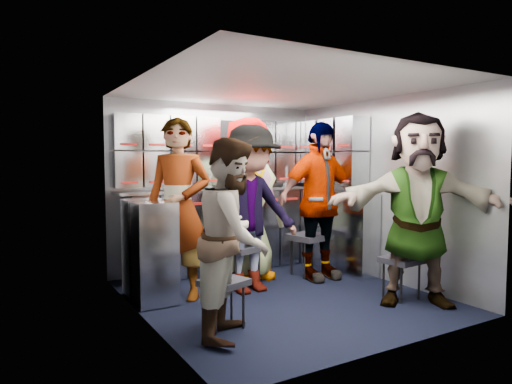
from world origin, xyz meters
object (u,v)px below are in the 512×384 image
jump_seat_near_left (224,285)px  jump_seat_near_right (402,262)px  attendant_arc_a (234,237)px  attendant_arc_b (250,209)px  jump_seat_mid_left (242,250)px  attendant_arc_e (418,208)px  attendant_arc_c (247,199)px  attendant_arc_d (318,201)px  jump_seat_mid_right (309,239)px  attendant_standing (178,209)px  jump_seat_center (240,246)px

jump_seat_near_left → jump_seat_near_right: 1.89m
attendant_arc_a → attendant_arc_b: 1.20m
attendant_arc_a → jump_seat_mid_left: bearing=8.4°
attendant_arc_b → attendant_arc_e: 1.66m
attendant_arc_c → attendant_arc_d: size_ratio=1.03×
jump_seat_mid_right → attendant_arc_e: size_ratio=0.27×
jump_seat_near_left → attendant_arc_c: (0.92, 1.25, 0.58)m
jump_seat_mid_left → attendant_standing: size_ratio=0.27×
jump_seat_near_right → attendant_standing: bearing=149.2°
attendant_arc_c → attendant_arc_e: bearing=-68.3°
jump_seat_near_left → jump_seat_near_right: size_ratio=1.02×
attendant_arc_b → attendant_arc_e: attendant_arc_e is taller
jump_seat_near_right → attendant_arc_b: (-1.19, 0.98, 0.51)m
attendant_arc_b → jump_seat_center: bearing=68.1°
attendant_standing → attendant_arc_d: size_ratio=0.99×
jump_seat_near_left → attendant_arc_a: attendant_arc_a is taller
jump_seat_mid_left → jump_seat_center: (0.23, 0.47, -0.06)m
attendant_arc_e → jump_seat_near_right: bearing=127.8°
jump_seat_near_left → attendant_arc_e: attendant_arc_e is taller
jump_seat_center → jump_seat_mid_right: jump_seat_mid_right is taller
jump_seat_near_right → attendant_arc_a: 1.93m
jump_seat_near_left → jump_seat_center: size_ratio=1.07×
jump_seat_center → jump_seat_near_right: size_ratio=0.96×
attendant_arc_a → attendant_arc_e: (1.88, -0.19, 0.15)m
jump_seat_center → attendant_arc_d: 1.08m
jump_seat_center → attendant_arc_a: attendant_arc_a is taller
jump_seat_near_left → attendant_arc_a: 0.46m
attendant_arc_b → attendant_arc_c: attendant_arc_c is taller
attendant_arc_b → attendant_arc_c: 0.52m
jump_seat_near_left → jump_seat_mid_right: 1.94m
jump_seat_near_left → attendant_arc_e: (1.88, -0.37, 0.57)m
jump_seat_near_right → jump_seat_mid_right: bearing=101.2°
attendant_standing → attendant_arc_a: (0.03, -1.13, -0.13)m
attendant_standing → attendant_arc_c: bearing=58.5°
jump_seat_near_left → attendant_arc_b: size_ratio=0.24×
jump_seat_near_left → jump_seat_center: (0.92, 1.43, -0.00)m
attendant_standing → attendant_arc_b: (0.73, -0.16, -0.03)m
attendant_arc_c → jump_seat_mid_right: bearing=-26.5°
jump_seat_mid_left → attendant_arc_e: (1.19, -1.34, 0.52)m
jump_seat_mid_right → attendant_arc_a: attendant_arc_a is taller
attendant_arc_c → jump_seat_near_left: bearing=-135.3°
jump_seat_near_left → attendant_arc_d: attendant_arc_d is taller
attendant_standing → attendant_arc_d: 1.68m
jump_seat_near_left → attendant_arc_b: 1.17m
jump_seat_mid_left → attendant_standing: attendant_standing is taller
attendant_arc_b → attendant_arc_d: 0.95m
attendant_arc_b → attendant_arc_c: (0.23, 0.47, 0.06)m
jump_seat_near_left → jump_seat_near_right: (1.88, -0.19, 0.01)m
attendant_arc_d → attendant_arc_b: bearing=-177.0°
jump_seat_mid_right → attendant_arc_d: (0.00, -0.18, 0.47)m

